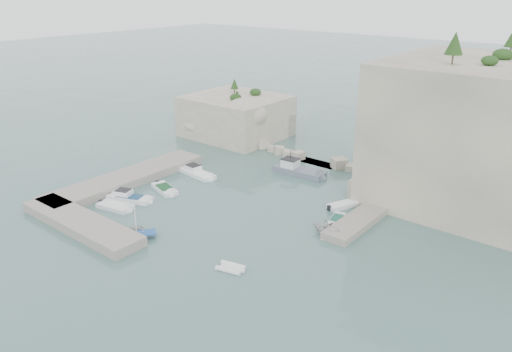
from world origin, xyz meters
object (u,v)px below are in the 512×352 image
Objects in this scene: tender_east_b at (336,222)px; tender_east_c at (343,207)px; motorboat_a at (197,175)px; inflatable_dinghy at (231,269)px; motorboat_e at (116,208)px; motorboat_d at (130,200)px; motorboat_c at (165,191)px; rowboat at (137,238)px; tender_east_a at (326,234)px; tender_east_d at (359,196)px; work_boat at (299,174)px.

tender_east_b is 0.84× the size of tender_east_c.
inflatable_dinghy is at bearing -30.65° from motorboat_a.
inflatable_dinghy is at bearing -15.72° from motorboat_e.
tender_east_c is (21.08, 17.71, 0.00)m from motorboat_e.
motorboat_d is 1.40× the size of tender_east_c.
motorboat_c is (0.74, -6.68, 0.00)m from motorboat_a.
rowboat is 1.24× the size of tender_east_a.
tender_east_a is (23.17, 10.45, 0.00)m from motorboat_e.
motorboat_a is 11.41m from motorboat_d.
tender_east_a reaches higher than inflatable_dinghy.
tender_east_d reaches higher than motorboat_d.
tender_east_b is at bearing 5.20° from motorboat_d.
tender_east_d is at bearing -3.27° from tender_east_b.
work_boat is at bearing 36.34° from tender_east_b.
motorboat_e is at bearing 160.44° from tender_east_d.
motorboat_a is 1.49× the size of tender_east_d.
tender_east_b is 8.48m from tender_east_d.
tender_east_d is (20.94, 21.93, 0.00)m from motorboat_e.
work_boat is (10.99, 9.32, 0.00)m from motorboat_a.
tender_east_a reaches higher than motorboat_a.
tender_east_d is (-1.61, 8.33, 0.00)m from tender_east_b.
motorboat_c is 12.85m from rowboat.
motorboat_e is 30.32m from tender_east_d.
motorboat_c and tender_east_b have the same top height.
inflatable_dinghy is at bearing -31.20° from motorboat_d.
rowboat is at bearing 124.74° from tender_east_b.
inflatable_dinghy is (20.09, -15.39, 0.00)m from motorboat_a.
rowboat is 22.12m from tender_east_b.
tender_east_c is at bearing 16.62° from motorboat_a.
inflatable_dinghy is at bearing -160.97° from tender_east_c.
tender_east_a is (23.80, 7.83, 0.00)m from motorboat_d.
tender_east_c is at bearing 5.48° from tender_east_b.
motorboat_c is at bearing 149.61° from tender_east_d.
motorboat_c is 25.13m from tender_east_d.
work_boat reaches higher than rowboat.
inflatable_dinghy is 12.29m from tender_east_a.
tender_east_a reaches higher than rowboat.
tender_east_a reaches higher than tender_east_c.
inflatable_dinghy is (20.47, -3.99, 0.00)m from motorboat_d.
motorboat_e is 27.53m from tender_east_c.
motorboat_a is at bearing 113.37° from motorboat_c.
work_boat is at bearing 41.10° from motorboat_d.
rowboat is at bearing 129.60° from tender_east_a.
motorboat_c is at bearing -126.63° from work_boat.
tender_east_a is at bearing 176.94° from tender_east_b.
motorboat_e reaches higher than inflatable_dinghy.
motorboat_c is 1.33× the size of tender_east_b.
tender_east_c is at bearing 28.28° from motorboat_e.
work_boat reaches higher than tender_east_c.
motorboat_d is 10.35m from rowboat.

